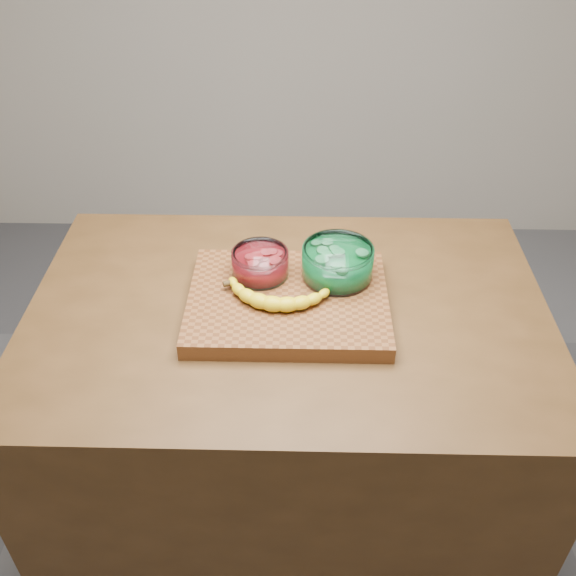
{
  "coord_description": "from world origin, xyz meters",
  "views": [
    {
      "loc": [
        0.03,
        -1.13,
        1.85
      ],
      "look_at": [
        0.0,
        0.0,
        0.96
      ],
      "focal_mm": 40.0,
      "sensor_mm": 36.0,
      "label": 1
    }
  ],
  "objects": [
    {
      "name": "cutting_board",
      "position": [
        0.0,
        0.0,
        0.92
      ],
      "size": [
        0.45,
        0.35,
        0.04
      ],
      "primitive_type": "cube",
      "color": "brown",
      "rests_on": "counter"
    },
    {
      "name": "counter",
      "position": [
        0.0,
        0.0,
        0.45
      ],
      "size": [
        1.2,
        0.8,
        0.9
      ],
      "primitive_type": "cube",
      "color": "#492F16",
      "rests_on": "ground"
    },
    {
      "name": "banana",
      "position": [
        -0.02,
        -0.02,
        0.96
      ],
      "size": [
        0.27,
        0.14,
        0.04
      ],
      "primitive_type": null,
      "color": "gold",
      "rests_on": "cutting_board"
    },
    {
      "name": "ground",
      "position": [
        0.0,
        0.0,
        0.0
      ],
      "size": [
        3.5,
        3.5,
        0.0
      ],
      "primitive_type": "plane",
      "color": "#505155",
      "rests_on": "ground"
    },
    {
      "name": "bowl_red",
      "position": [
        -0.07,
        0.08,
        0.97
      ],
      "size": [
        0.13,
        0.13,
        0.06
      ],
      "color": "white",
      "rests_on": "cutting_board"
    },
    {
      "name": "bowl_green",
      "position": [
        0.11,
        0.07,
        0.98
      ],
      "size": [
        0.16,
        0.16,
        0.08
      ],
      "color": "white",
      "rests_on": "cutting_board"
    }
  ]
}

